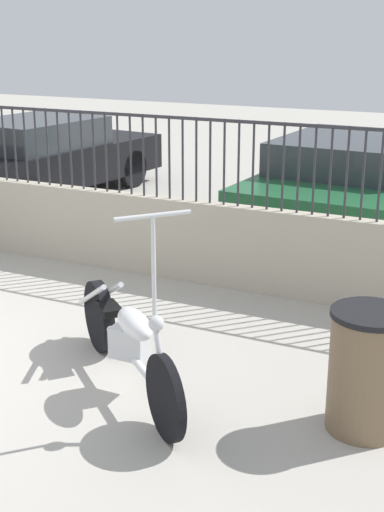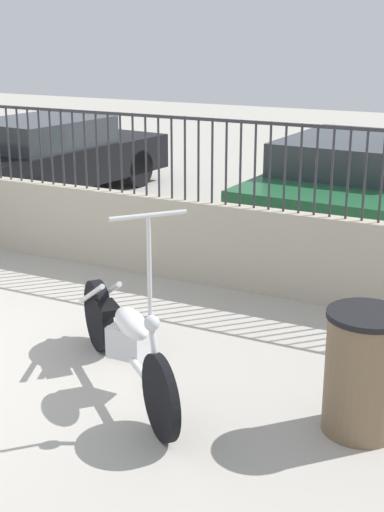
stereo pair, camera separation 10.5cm
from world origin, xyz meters
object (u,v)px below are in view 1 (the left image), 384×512
motorcycle_white (124,336)px  car_green (354,183)px  car_black (43,157)px  trash_bin (367,371)px

motorcycle_white → car_green: (0.54, 5.06, 0.27)m
motorcycle_white → car_black: motorcycle_white is taller
motorcycle_white → trash_bin: size_ratio=1.98×
car_black → trash_bin: bearing=-120.6°
trash_bin → car_green: car_green is taller
car_green → trash_bin: bearing=-162.3°
trash_bin → car_green: bearing=104.7°
motorcycle_white → car_green: bearing=124.5°
trash_bin → car_green: (-1.29, 4.92, 0.23)m
trash_bin → car_green: 5.09m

